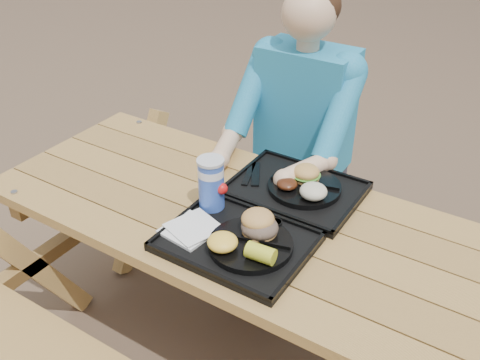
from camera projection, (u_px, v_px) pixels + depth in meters
The scene contains 18 objects.
ground at pixel (240, 358), 2.22m from camera, with size 60.00×60.00×0.00m, color #999999.
picnic_table at pixel (240, 292), 2.02m from camera, with size 1.80×1.49×0.75m, color #999999, non-canonical shape.
tray_near at pixel (236, 243), 1.67m from camera, with size 0.45×0.35×0.02m, color black.
tray_far at pixel (295, 191), 1.91m from camera, with size 0.45×0.35×0.02m, color black.
plate_near at pixel (251, 244), 1.63m from camera, with size 0.26×0.26×0.02m, color black.
plate_far at pixel (304, 187), 1.90m from camera, with size 0.26×0.26×0.02m, color black.
napkin_stack at pixel (190, 229), 1.70m from camera, with size 0.15×0.15×0.02m, color silver.
soda_cup at pixel (211, 185), 1.77m from camera, with size 0.09×0.09×0.17m, color #173EAE.
condiment_bbq at pixel (258, 218), 1.73m from camera, with size 0.05×0.05×0.03m, color #320506.
condiment_mustard at pixel (276, 224), 1.71m from camera, with size 0.04×0.04×0.03m, color gold.
sandwich at pixel (260, 218), 1.63m from camera, with size 0.11×0.11×0.11m, color #C48945, non-canonical shape.
mac_cheese at pixel (223, 242), 1.58m from camera, with size 0.09×0.09×0.05m, color yellow.
corn_cob at pixel (261, 253), 1.54m from camera, with size 0.09×0.09×0.05m, color #CED22C, non-canonical shape.
cutlery_far at pixel (256, 174), 1.98m from camera, with size 0.03×0.16×0.01m, color black.
burger at pixel (306, 169), 1.90m from camera, with size 0.10×0.10×0.09m, color #C89046, non-canonical shape.
baked_beans at pixel (287, 184), 1.86m from camera, with size 0.07×0.07×0.03m, color #431D0D.
potato_salad at pixel (313, 191), 1.81m from camera, with size 0.09×0.09×0.05m, color beige.
diner at pixel (300, 157), 2.35m from camera, with size 0.48×0.84×1.28m, color #17A1A5, non-canonical shape.
Camera 1 is at (0.79, -1.25, 1.82)m, focal length 40.00 mm.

